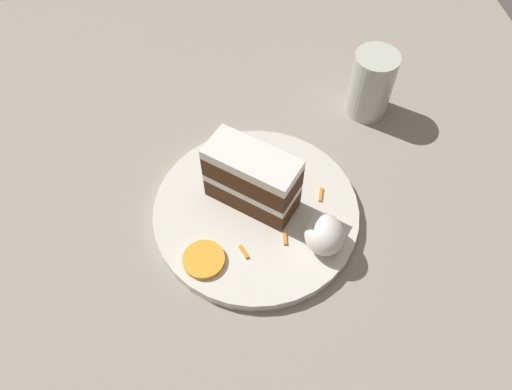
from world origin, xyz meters
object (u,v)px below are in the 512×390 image
(orange_garnish, at_px, (204,260))
(cream_dollop, at_px, (324,234))
(drinking_glass, at_px, (370,88))
(plate, at_px, (256,212))
(cake_slice, at_px, (252,179))

(orange_garnish, bearing_deg, cream_dollop, -89.59)
(cream_dollop, bearing_deg, drinking_glass, -28.29)
(plate, bearing_deg, drinking_glass, -50.07)
(drinking_glass, bearing_deg, orange_garnish, 130.23)
(cake_slice, xyz_separation_m, cream_dollop, (-0.08, -0.07, -0.02))
(plate, height_order, cream_dollop, cream_dollop)
(cake_slice, bearing_deg, cream_dollop, -97.11)
(plate, relative_size, orange_garnish, 5.19)
(cream_dollop, bearing_deg, cake_slice, 43.66)
(plate, xyz_separation_m, orange_garnish, (-0.06, 0.07, 0.01))
(plate, height_order, cake_slice, cake_slice)
(cake_slice, bearing_deg, drinking_glass, -13.99)
(cream_dollop, xyz_separation_m, drinking_glass, (0.22, -0.12, 0.01))
(plate, xyz_separation_m, drinking_glass, (0.16, -0.19, 0.04))
(cream_dollop, distance_m, drinking_glass, 0.25)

